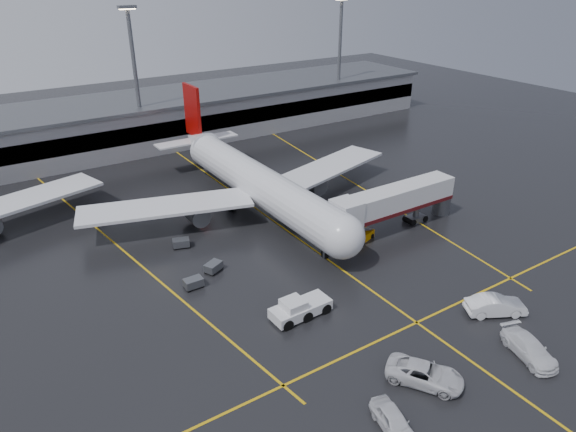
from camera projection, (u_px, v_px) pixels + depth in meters
ground at (293, 234)px, 67.57m from camera, size 220.00×220.00×0.00m
apron_line_centre at (293, 234)px, 67.57m from camera, size 0.25×90.00×0.02m
apron_line_stop at (417, 323)px, 50.98m from camera, size 60.00×0.25×0.02m
apron_line_left at (115, 244)px, 65.28m from camera, size 9.99×69.35×0.02m
apron_line_right at (351, 181)px, 83.94m from camera, size 7.57×69.64×0.02m
terminal at (157, 119)px, 101.82m from camera, size 122.00×19.00×8.60m
light_mast_mid at (135, 73)px, 90.46m from camera, size 3.00×1.20×25.45m
light_mast_right at (340, 52)px, 112.56m from camera, size 3.00×1.20×25.45m
main_airliner at (254, 181)px, 73.04m from camera, size 48.80×45.60×14.10m
jet_bridge at (395, 202)px, 67.16m from camera, size 19.90×3.40×6.05m
pushback_tractor at (299, 309)px, 51.56m from camera, size 6.26×2.79×2.22m
belt_loader at (363, 236)px, 66.12m from camera, size 3.49×2.29×2.05m
service_van_a at (425, 374)px, 43.37m from camera, size 5.97×6.95×1.77m
service_van_b at (529, 348)px, 46.29m from camera, size 4.05×6.39×1.72m
service_van_c at (496, 306)px, 51.87m from camera, size 6.23×4.67×1.96m
service_van_d at (394, 421)px, 38.96m from camera, size 2.98×5.15×1.65m
baggage_cart_a at (213, 267)px, 59.19m from camera, size 2.37×2.05×1.12m
baggage_cart_b at (193, 283)px, 56.24m from camera, size 2.01×1.31×1.12m
baggage_cart_c at (181, 243)px, 64.27m from camera, size 2.30×1.84×1.12m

